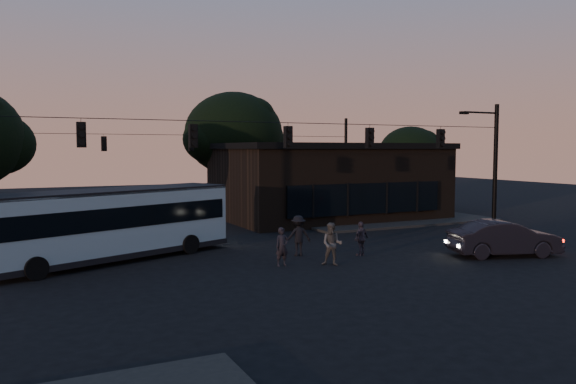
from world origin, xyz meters
name	(u,v)px	position (x,y,z in m)	size (l,w,h in m)	color
ground	(331,273)	(0.00, 0.00, 0.00)	(120.00, 120.00, 0.00)	black
sidewalk_far_right	(377,217)	(12.00, 14.00, 0.07)	(14.00, 10.00, 0.15)	black
building	(328,181)	(9.00, 15.97, 2.71)	(15.40, 10.41, 5.40)	black
tree_behind	(234,134)	(4.00, 22.00, 6.19)	(7.60, 7.60, 9.43)	black
tree_right	(410,153)	(18.00, 18.00, 4.63)	(5.20, 5.20, 6.86)	black
signal_rig_near	(288,161)	(0.00, 4.00, 4.45)	(26.24, 0.30, 7.50)	black
signal_rig_far	(191,160)	(0.00, 20.00, 4.20)	(26.24, 0.30, 7.50)	black
bus	(111,221)	(-7.61, 6.38, 1.80)	(11.54, 6.71, 3.21)	#85A1AA
car	(504,238)	(9.06, -0.44, 0.83)	(1.77, 5.07, 1.67)	black
pedestrian_a	(282,247)	(-1.22, 2.06, 0.83)	(0.61, 0.40, 1.66)	black
pedestrian_b	(332,244)	(0.76, 1.22, 0.92)	(0.90, 0.70, 1.85)	#464340
pedestrian_c	(361,239)	(3.13, 2.57, 0.80)	(0.94, 0.39, 1.60)	#342C36
pedestrian_d	(298,236)	(0.45, 3.81, 0.95)	(1.22, 0.70, 1.89)	black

